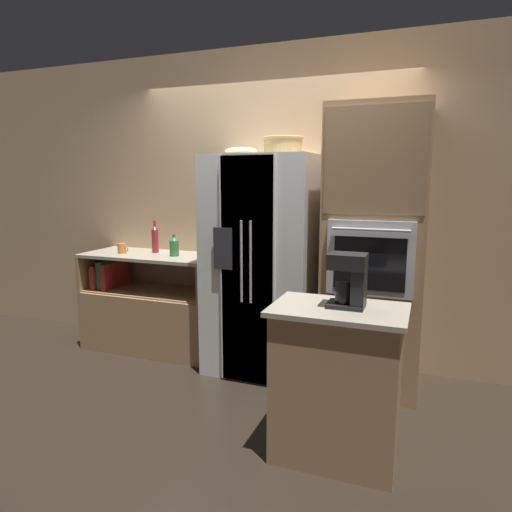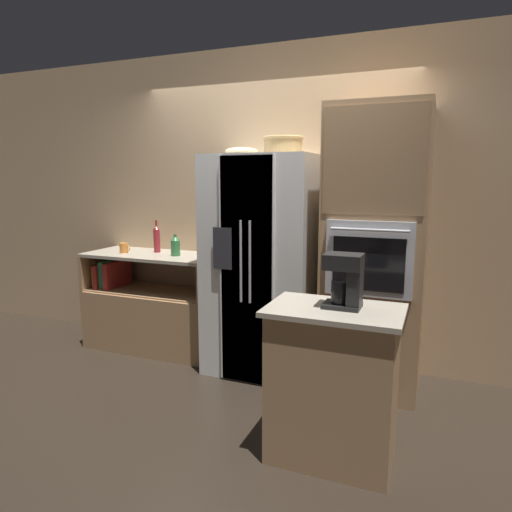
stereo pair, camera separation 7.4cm
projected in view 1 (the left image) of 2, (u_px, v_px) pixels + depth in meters
ground_plane at (256, 367)px, 4.03m from camera, size 20.00×20.00×0.00m
wall_back at (272, 206)px, 4.18m from camera, size 12.00×0.06×2.80m
counter_left at (152, 314)px, 4.45m from camera, size 1.32×0.58×0.94m
refrigerator at (262, 265)px, 3.88m from camera, size 0.89×0.75×1.84m
wall_oven at (375, 251)px, 3.54m from camera, size 0.74×0.74×2.18m
island_counter at (337, 383)px, 2.68m from camera, size 0.77×0.50×0.92m
wicker_basket at (283, 145)px, 3.62m from camera, size 0.32×0.32×0.14m
fruit_bowl at (241, 151)px, 3.78m from camera, size 0.28×0.28×0.06m
bottle_tall at (174, 246)px, 4.22m from camera, size 0.09×0.09×0.20m
bottle_short at (155, 239)px, 4.41m from camera, size 0.06×0.06×0.31m
mug at (122, 248)px, 4.38m from camera, size 0.11×0.08×0.10m
coffee_maker at (351, 278)px, 2.57m from camera, size 0.21×0.17×0.31m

